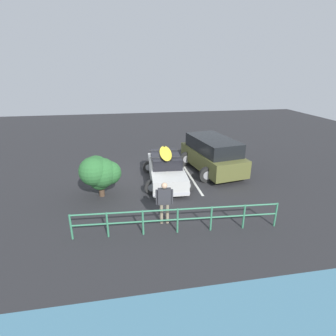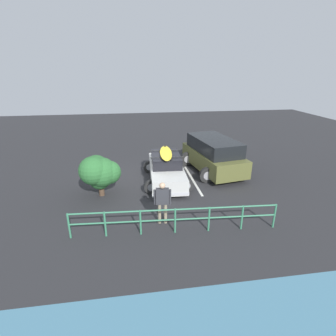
{
  "view_description": "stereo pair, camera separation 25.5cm",
  "coord_description": "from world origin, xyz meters",
  "px_view_note": "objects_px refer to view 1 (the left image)",
  "views": [
    {
      "loc": [
        1.19,
        12.44,
        5.4
      ],
      "look_at": [
        -0.79,
        0.92,
        0.95
      ],
      "focal_mm": 28.0,
      "sensor_mm": 36.0,
      "label": 1
    },
    {
      "loc": [
        0.94,
        12.49,
        5.4
      ],
      "look_at": [
        -0.79,
        0.92,
        0.95
      ],
      "focal_mm": 28.0,
      "sensor_mm": 36.0,
      "label": 2
    }
  ],
  "objects_px": {
    "suv_car": "(212,154)",
    "sedan_car": "(166,169)",
    "bush_near_left": "(100,172)",
    "person_bystander": "(164,199)"
  },
  "relations": [
    {
      "from": "sedan_car",
      "to": "bush_near_left",
      "type": "relative_size",
      "value": 2.23
    },
    {
      "from": "sedan_car",
      "to": "person_bystander",
      "type": "distance_m",
      "value": 3.92
    },
    {
      "from": "person_bystander",
      "to": "bush_near_left",
      "type": "distance_m",
      "value": 3.64
    },
    {
      "from": "suv_car",
      "to": "person_bystander",
      "type": "xyz_separation_m",
      "value": [
        3.45,
        4.84,
        0.01
      ]
    },
    {
      "from": "suv_car",
      "to": "person_bystander",
      "type": "height_order",
      "value": "suv_car"
    },
    {
      "from": "sedan_car",
      "to": "bush_near_left",
      "type": "xyz_separation_m",
      "value": [
        3.13,
        1.16,
        0.49
      ]
    },
    {
      "from": "sedan_car",
      "to": "person_bystander",
      "type": "height_order",
      "value": "sedan_car"
    },
    {
      "from": "suv_car",
      "to": "bush_near_left",
      "type": "relative_size",
      "value": 2.44
    },
    {
      "from": "suv_car",
      "to": "sedan_car",
      "type": "bearing_deg",
      "value": 19.88
    },
    {
      "from": "bush_near_left",
      "to": "sedan_car",
      "type": "bearing_deg",
      "value": -159.74
    }
  ]
}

